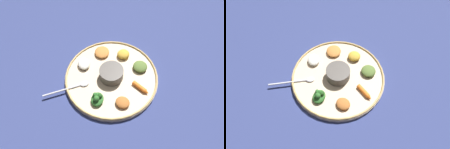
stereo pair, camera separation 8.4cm
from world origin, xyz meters
TOP-DOWN VIEW (x-y plane):
  - ground_plane at (0.00, 0.00)m, footprint 2.40×2.40m
  - platter at (0.00, 0.00)m, footprint 0.38×0.38m
  - platter_rim at (0.00, 0.00)m, footprint 0.37×0.37m
  - center_bowl at (0.00, 0.00)m, footprint 0.10×0.10m
  - spoon at (-0.05, 0.15)m, footprint 0.07×0.18m
  - greens_pile at (-0.11, 0.05)m, footprint 0.07×0.06m
  - carrot_near_spoon at (-0.06, -0.11)m, footprint 0.06×0.07m
  - mound_chickpea at (-0.12, -0.04)m, footprint 0.07×0.07m
  - mound_collards at (0.04, -0.12)m, footprint 0.08×0.08m
  - mound_rice_white at (0.06, 0.11)m, footprint 0.07×0.06m
  - mound_squash at (0.12, 0.04)m, footprint 0.07×0.07m
  - mound_lentil_yellow at (0.10, -0.05)m, footprint 0.06×0.06m

SIDE VIEW (x-z plane):
  - ground_plane at x=0.00m, z-range 0.00..0.00m
  - platter at x=0.00m, z-range 0.00..0.02m
  - platter_rim at x=0.00m, z-range 0.02..0.02m
  - spoon at x=-0.05m, z-range 0.02..0.02m
  - carrot_near_spoon at x=-0.06m, z-range 0.02..0.03m
  - mound_squash at x=0.12m, z-range 0.02..0.04m
  - mound_chickpea at x=-0.12m, z-range 0.02..0.04m
  - mound_rice_white at x=0.06m, z-range 0.02..0.04m
  - mound_collards at x=0.04m, z-range 0.02..0.04m
  - mound_lentil_yellow at x=0.10m, z-range 0.02..0.04m
  - greens_pile at x=-0.11m, z-range 0.01..0.05m
  - center_bowl at x=0.00m, z-range 0.02..0.06m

